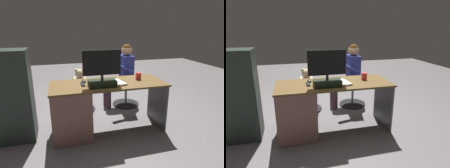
{
  "view_description": "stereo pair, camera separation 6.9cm",
  "coord_description": "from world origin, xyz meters",
  "views": [
    {
      "loc": [
        0.64,
        2.9,
        1.5
      ],
      "look_at": [
        -0.15,
        0.04,
        0.59
      ],
      "focal_mm": 31.07,
      "sensor_mm": 36.0,
      "label": 1
    },
    {
      "loc": [
        0.57,
        2.92,
        1.5
      ],
      "look_at": [
        -0.15,
        0.04,
        0.59
      ],
      "focal_mm": 31.07,
      "sensor_mm": 36.0,
      "label": 2
    }
  ],
  "objects": [
    {
      "name": "ground_plane",
      "position": [
        0.0,
        0.0,
        0.0
      ],
      "size": [
        10.0,
        10.0,
        0.0
      ],
      "primitive_type": "plane",
      "color": "#645E5F"
    },
    {
      "name": "desk",
      "position": [
        0.43,
        0.39,
        0.39
      ],
      "size": [
        1.6,
        0.65,
        0.73
      ],
      "color": "brown",
      "rests_on": "ground_plane"
    },
    {
      "name": "monitor",
      "position": [
        0.12,
        0.52,
        0.88
      ],
      "size": [
        0.5,
        0.2,
        0.47
      ],
      "color": "black",
      "rests_on": "desk"
    },
    {
      "name": "keyboard",
      "position": [
        0.04,
        0.28,
        0.74
      ],
      "size": [
        0.42,
        0.14,
        0.02
      ],
      "primitive_type": "cube",
      "color": "black",
      "rests_on": "desk"
    },
    {
      "name": "computer_mouse",
      "position": [
        0.33,
        0.26,
        0.74
      ],
      "size": [
        0.06,
        0.1,
        0.04
      ],
      "primitive_type": "ellipsoid",
      "color": "#2B2C25",
      "rests_on": "desk"
    },
    {
      "name": "cup",
      "position": [
        -0.47,
        0.34,
        0.78
      ],
      "size": [
        0.08,
        0.08,
        0.1
      ],
      "primitive_type": "cylinder",
      "color": "red",
      "rests_on": "desk"
    },
    {
      "name": "tv_remote",
      "position": [
        0.36,
        0.4,
        0.73
      ],
      "size": [
        0.05,
        0.15,
        0.02
      ],
      "primitive_type": "cube",
      "rotation": [
        0.0,
        0.0,
        0.04
      ],
      "color": "black",
      "rests_on": "desk"
    },
    {
      "name": "notebook_binder",
      "position": [
        -0.08,
        0.44,
        0.74
      ],
      "size": [
        0.27,
        0.33,
        0.02
      ],
      "primitive_type": "cube",
      "rotation": [
        0.0,
        0.0,
        0.17
      ],
      "color": "beige",
      "rests_on": "desk"
    },
    {
      "name": "office_chair_teddy",
      "position": [
        0.31,
        -0.41,
        0.25
      ],
      "size": [
        0.5,
        0.5,
        0.43
      ],
      "color": "black",
      "rests_on": "ground_plane"
    },
    {
      "name": "teddy_bear",
      "position": [
        0.31,
        -0.42,
        0.59
      ],
      "size": [
        0.24,
        0.25,
        0.35
      ],
      "color": "#D4BE8B",
      "rests_on": "office_chair_teddy"
    },
    {
      "name": "visitor_chair",
      "position": [
        -0.56,
        -0.44,
        0.26
      ],
      "size": [
        0.5,
        0.5,
        0.43
      ],
      "color": "black",
      "rests_on": "ground_plane"
    },
    {
      "name": "person",
      "position": [
        -0.48,
        -0.44,
        0.69
      ],
      "size": [
        0.53,
        0.49,
        1.17
      ],
      "color": "#343D95",
      "rests_on": "ground_plane"
    },
    {
      "name": "equipment_rack",
      "position": [
        1.24,
        0.29,
        0.61
      ],
      "size": [
        0.44,
        0.36,
        1.22
      ],
      "primitive_type": "cube",
      "color": "#28342B",
      "rests_on": "ground_plane"
    }
  ]
}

